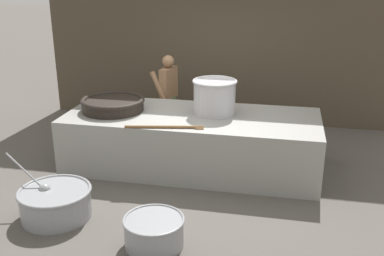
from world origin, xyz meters
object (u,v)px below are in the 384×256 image
stock_pot (215,96)px  prep_bowl_vegetables (55,201)px  giant_wok_near (113,104)px  cook (168,94)px  prep_bowl_meat (154,230)px

stock_pot → prep_bowl_vegetables: stock_pot is taller
stock_pot → prep_bowl_vegetables: size_ratio=0.58×
giant_wok_near → cook: 1.33m
stock_pot → prep_bowl_meat: bearing=-97.2°
giant_wok_near → prep_bowl_vegetables: giant_wok_near is taller
giant_wok_near → prep_bowl_vegetables: size_ratio=0.85×
cook → prep_bowl_meat: size_ratio=2.19×
prep_bowl_vegetables → cook: bearing=77.4°
prep_bowl_meat → giant_wok_near: bearing=120.6°
prep_bowl_vegetables → prep_bowl_meat: (1.37, -0.34, -0.02)m
prep_bowl_vegetables → prep_bowl_meat: bearing=-14.1°
stock_pot → cook: 1.45m
stock_pot → prep_bowl_meat: (-0.29, -2.33, -0.93)m
stock_pot → prep_bowl_vegetables: (-1.67, -1.99, -0.91)m
cook → stock_pot: bearing=146.5°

